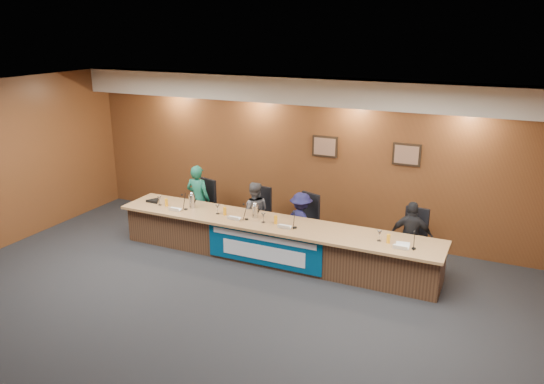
{
  "coord_description": "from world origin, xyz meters",
  "views": [
    {
      "loc": [
        3.76,
        -5.74,
        4.17
      ],
      "look_at": [
        -0.16,
        2.69,
        1.2
      ],
      "focal_mm": 35.0,
      "sensor_mm": 36.0,
      "label": 1
    }
  ],
  "objects": [
    {
      "name": "wall_photo_right",
      "position": [
        2.0,
        3.97,
        1.85
      ],
      "size": [
        0.52,
        0.04,
        0.42
      ],
      "primitive_type": "cube",
      "color": "black",
      "rests_on": "wall_back"
    },
    {
      "name": "ceiling",
      "position": [
        0.0,
        0.0,
        3.2
      ],
      "size": [
        10.0,
        8.0,
        0.04
      ],
      "primitive_type": "cube",
      "color": "silver",
      "rests_on": "wall_back"
    },
    {
      "name": "dais_top",
      "position": [
        0.0,
        2.35,
        0.72
      ],
      "size": [
        6.1,
        0.95,
        0.05
      ],
      "primitive_type": "cube",
      "color": "#9D7144",
      "rests_on": "dais_body"
    },
    {
      "name": "juice_glass_d",
      "position": [
        2.12,
        2.29,
        0.82
      ],
      "size": [
        0.06,
        0.06,
        0.15
      ],
      "primitive_type": "cylinder",
      "color": "orange",
      "rests_on": "dais_top"
    },
    {
      "name": "banner_text_lower",
      "position": [
        0.0,
        1.97,
        0.3
      ],
      "size": [
        1.6,
        0.01,
        0.28
      ],
      "primitive_type": "cube",
      "color": "silver",
      "rests_on": "banner"
    },
    {
      "name": "nameplate_a",
      "position": [
        -1.94,
        2.08,
        0.8
      ],
      "size": [
        0.24,
        0.08,
        0.1
      ],
      "primitive_type": "cube",
      "rotation": [
        0.31,
        0.0,
        0.0
      ],
      "color": "white",
      "rests_on": "dais_top"
    },
    {
      "name": "office_chair_b",
      "position": [
        -0.69,
        3.09,
        0.48
      ],
      "size": [
        0.52,
        0.52,
        0.08
      ],
      "primitive_type": "cube",
      "rotation": [
        0.0,
        0.0,
        -0.08
      ],
      "color": "black",
      "rests_on": "floor"
    },
    {
      "name": "dais_body",
      "position": [
        0.0,
        2.4,
        0.35
      ],
      "size": [
        6.0,
        0.8,
        0.7
      ],
      "primitive_type": "cube",
      "color": "#492E1C",
      "rests_on": "floor"
    },
    {
      "name": "panelist_a",
      "position": [
        -1.98,
        2.99,
        0.72
      ],
      "size": [
        0.53,
        0.35,
        1.43
      ],
      "primitive_type": "imported",
      "rotation": [
        0.0,
        0.0,
        3.15
      ],
      "color": "#145540",
      "rests_on": "floor"
    },
    {
      "name": "water_glass_c",
      "position": [
        -0.13,
        2.27,
        0.84
      ],
      "size": [
        0.08,
        0.08,
        0.18
      ],
      "primitive_type": "cylinder",
      "color": "silver",
      "rests_on": "dais_top"
    },
    {
      "name": "wall_photo_left",
      "position": [
        0.4,
        3.97,
        1.85
      ],
      "size": [
        0.52,
        0.04,
        0.42
      ],
      "primitive_type": "cube",
      "color": "black",
      "rests_on": "wall_back"
    },
    {
      "name": "soffit",
      "position": [
        0.0,
        3.75,
        2.95
      ],
      "size": [
        10.0,
        0.5,
        0.5
      ],
      "primitive_type": "cube",
      "color": "beige",
      "rests_on": "wall_back"
    },
    {
      "name": "juice_glass_c",
      "position": [
        0.09,
        2.32,
        0.82
      ],
      "size": [
        0.06,
        0.06,
        0.15
      ],
      "primitive_type": "cylinder",
      "color": "orange",
      "rests_on": "dais_top"
    },
    {
      "name": "nameplate_d",
      "position": [
        2.35,
        2.1,
        0.8
      ],
      "size": [
        0.24,
        0.08,
        0.1
      ],
      "primitive_type": "cube",
      "rotation": [
        0.31,
        0.0,
        0.0
      ],
      "color": "white",
      "rests_on": "dais_top"
    },
    {
      "name": "paper_stack",
      "position": [
        2.36,
        2.29,
        0.75
      ],
      "size": [
        0.26,
        0.33,
        0.01
      ],
      "primitive_type": "cube",
      "rotation": [
        0.0,
        0.0,
        0.14
      ],
      "color": "white",
      "rests_on": "dais_top"
    },
    {
      "name": "water_glass_d",
      "position": [
        1.96,
        2.31,
        0.84
      ],
      "size": [
        0.08,
        0.08,
        0.18
      ],
      "primitive_type": "cylinder",
      "color": "silver",
      "rests_on": "dais_top"
    },
    {
      "name": "carafe_left",
      "position": [
        -1.74,
        2.4,
        0.88
      ],
      "size": [
        0.12,
        0.12,
        0.26
      ],
      "primitive_type": "cylinder",
      "color": "silver",
      "rests_on": "dais_top"
    },
    {
      "name": "microphone_d",
      "position": [
        2.55,
        2.22,
        0.76
      ],
      "size": [
        0.07,
        0.07,
        0.02
      ],
      "primitive_type": "cylinder",
      "color": "black",
      "rests_on": "dais_top"
    },
    {
      "name": "office_chair_c",
      "position": [
        0.31,
        3.09,
        0.48
      ],
      "size": [
        0.61,
        0.61,
        0.08
      ],
      "primitive_type": "cube",
      "rotation": [
        0.0,
        0.0,
        -0.35
      ],
      "color": "black",
      "rests_on": "floor"
    },
    {
      "name": "carafe_mid",
      "position": [
        -0.39,
        2.44,
        0.87
      ],
      "size": [
        0.12,
        0.12,
        0.23
      ],
      "primitive_type": "cylinder",
      "color": "silver",
      "rests_on": "dais_top"
    },
    {
      "name": "banner",
      "position": [
        0.0,
        1.99,
        0.38
      ],
      "size": [
        2.2,
        0.02,
        0.65
      ],
      "primitive_type": "cube",
      "color": "navy",
      "rests_on": "dais_body"
    },
    {
      "name": "microphone_b",
      "position": [
        -0.48,
        2.27,
        0.76
      ],
      "size": [
        0.07,
        0.07,
        0.02
      ],
      "primitive_type": "cylinder",
      "color": "black",
      "rests_on": "dais_top"
    },
    {
      "name": "speakerphone",
      "position": [
        -2.63,
        2.37,
        0.78
      ],
      "size": [
        0.32,
        0.32,
        0.05
      ],
      "primitive_type": "cylinder",
      "color": "black",
      "rests_on": "dais_top"
    },
    {
      "name": "panelist_b",
      "position": [
        -0.69,
        2.99,
        0.62
      ],
      "size": [
        0.74,
        0.66,
        1.24
      ],
      "primitive_type": "imported",
      "rotation": [
        0.0,
        0.0,
        3.53
      ],
      "color": "#4A4A4F",
      "rests_on": "floor"
    },
    {
      "name": "floor",
      "position": [
        0.0,
        0.0,
        0.0
      ],
      "size": [
        10.0,
        10.0,
        0.0
      ],
      "primitive_type": "plane",
      "color": "black",
      "rests_on": "ground"
    },
    {
      "name": "juice_glass_a",
      "position": [
        -2.25,
        2.28,
        0.82
      ],
      "size": [
        0.06,
        0.06,
        0.15
      ],
      "primitive_type": "cylinder",
      "color": "orange",
      "rests_on": "dais_top"
    },
    {
      "name": "water_glass_a",
      "position": [
        -2.4,
        2.26,
        0.84
      ],
      "size": [
        0.08,
        0.08,
        0.18
      ],
      "primitive_type": "cylinder",
      "color": "silver",
      "rests_on": "dais_top"
    },
    {
      "name": "nameplate_c",
      "position": [
        0.32,
        2.14,
        0.8
      ],
      "size": [
        0.24,
        0.08,
        0.1
      ],
      "primitive_type": "cube",
      "rotation": [
        0.31,
        0.0,
        0.0
      ],
      "color": "white",
      "rests_on": "dais_top"
    },
    {
      "name": "wall_back",
      "position": [
        0.0,
        4.0,
        1.6
      ],
      "size": [
        10.0,
        0.04,
        3.2
      ],
      "primitive_type": "cube",
      "color": "#5A3018",
      "rests_on": "floor"
    },
    {
      "name": "panelist_c",
      "position": [
        0.31,
        2.99,
        0.58
      ],
      "size": [
        0.86,
        0.69,
        1.16
      ],
      "primitive_type": "imported",
      "rotation": [
        0.0,
        0.0,
        2.74
      ],
      "color": "#15143D",
      "rests_on": "floor"
    },
    {
      "name": "office_chair_a",
      "position": [
        -1.98,
        3.09,
        0.48
      ],
      "size": [
        0.6,
        0.6,
        0.08
      ],
      "primitive_type": "cube",
      "rotation": [
        0.0,
        0.0,
        -0.29
      ],
      "color": "black",
      "rests_on": "floor"
    },
    {
      "name": "microphone_c",
      "position": [
        0.48,
        2.26,
        0.76
      ],
      "size": [
        0.07,
        0.07,
        0.02
      ],
      "primitive_type": "cylinder",
      "color": "black",
      "rests_on": "dais_top"
    },
    {
      "name": "panelist_d",
      "position": [
        2.37,
        2.99,
        0.64
      ],
      "size": [
        0.77,
        0.38,
        1.27
      ],
      "primitive_type": "imported",
      "rotation": [
        0.0,
        0.0,
        3.24
      ],
      "color": "black",
      "rests_on": "floor"
    },
    {
      "name": "microphone_a",
      "position": [
        -1.79,
        2.26,
        0.76
      ],
      "size": [
        0.07,
        0.07,
        0.02
      ],
      "primitive_type": "cylinder",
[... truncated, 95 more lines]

